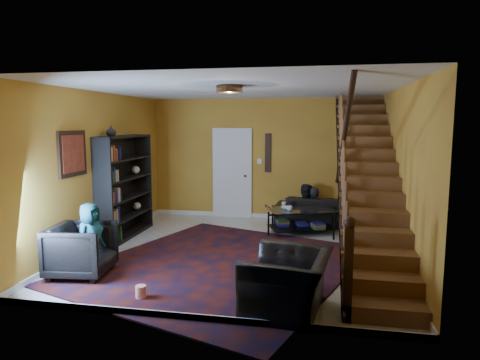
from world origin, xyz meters
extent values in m
plane|color=beige|center=(0.00, 0.00, 0.00)|extent=(5.50, 5.50, 0.00)
plane|color=gold|center=(0.00, 2.75, 1.40)|extent=(5.20, 0.00, 5.20)
plane|color=gold|center=(0.00, -2.75, 1.40)|extent=(5.20, 0.00, 5.20)
plane|color=gold|center=(-2.60, 0.00, 1.40)|extent=(0.00, 5.50, 5.50)
plane|color=gold|center=(2.60, 0.00, 1.40)|extent=(0.00, 5.50, 5.50)
plane|color=white|center=(0.00, 0.00, 2.80)|extent=(5.50, 5.50, 0.00)
cube|color=silver|center=(0.00, 2.74, 0.05)|extent=(5.20, 0.02, 0.10)
cube|color=silver|center=(-2.59, 0.00, 0.05)|extent=(0.02, 5.50, 0.10)
cube|color=gold|center=(2.12, 0.00, 1.32)|extent=(0.95, 4.92, 2.83)
cube|color=black|center=(1.67, 0.00, 1.40)|extent=(0.04, 5.02, 3.02)
cylinder|color=black|center=(1.70, 0.00, 1.85)|extent=(0.07, 4.20, 2.44)
cube|color=black|center=(1.70, -2.40, 0.55)|extent=(0.10, 0.10, 1.10)
cube|color=black|center=(-2.41, 0.60, 1.00)|extent=(0.35, 1.80, 2.00)
cube|color=black|center=(-2.41, 0.60, 0.40)|extent=(0.35, 1.72, 0.03)
cube|color=black|center=(-2.41, 0.60, 1.16)|extent=(0.35, 1.72, 0.03)
cube|color=silver|center=(-0.70, 2.73, 1.02)|extent=(0.82, 0.05, 2.05)
cube|color=maroon|center=(-2.57, -0.90, 1.75)|extent=(0.04, 0.74, 0.74)
cube|color=black|center=(0.15, 2.73, 1.55)|extent=(0.14, 0.03, 0.90)
cylinder|color=#3F2814|center=(0.00, -0.80, 2.74)|extent=(0.40, 0.40, 0.10)
cube|color=#49150D|center=(-0.14, -0.79, 0.01)|extent=(4.93, 5.26, 0.02)
imported|color=black|center=(1.50, 2.30, 0.32)|extent=(2.25, 1.02, 0.64)
imported|color=black|center=(-2.05, -1.62, 0.39)|extent=(0.95, 0.93, 0.78)
imported|color=black|center=(1.02, -2.25, 0.36)|extent=(1.10, 1.22, 0.71)
imported|color=black|center=(1.23, 2.35, 0.20)|extent=(0.49, 0.34, 1.29)
imported|color=black|center=(1.03, 2.35, 0.22)|extent=(0.68, 0.54, 1.35)
imported|color=#184D5D|center=(-1.95, -1.53, 0.54)|extent=(0.39, 0.56, 1.08)
cube|color=black|center=(0.38, 1.09, 0.25)|extent=(0.04, 0.04, 0.50)
cube|color=black|center=(1.64, 1.09, 0.25)|extent=(0.04, 0.04, 0.50)
cube|color=black|center=(0.38, 1.80, 0.25)|extent=(0.04, 0.04, 0.50)
cube|color=black|center=(1.64, 1.80, 0.25)|extent=(0.04, 0.04, 0.50)
cube|color=black|center=(1.01, 1.44, 0.13)|extent=(1.44, 1.13, 0.02)
cube|color=silver|center=(1.01, 1.44, 0.50)|extent=(1.52, 1.21, 0.02)
imported|color=#999999|center=(0.77, 1.26, 0.55)|extent=(0.12, 0.12, 0.10)
imported|color=#999999|center=(0.63, 1.66, 0.55)|extent=(0.13, 0.13, 0.09)
imported|color=#999999|center=(0.69, 1.40, 0.53)|extent=(0.22, 0.22, 0.05)
imported|color=#999999|center=(-2.41, 0.10, 2.10)|extent=(0.18, 0.18, 0.19)
cylinder|color=red|center=(-0.85, -2.25, 0.10)|extent=(0.18, 0.18, 0.16)
camera|label=1|loc=(1.38, -7.15, 2.24)|focal=32.00mm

